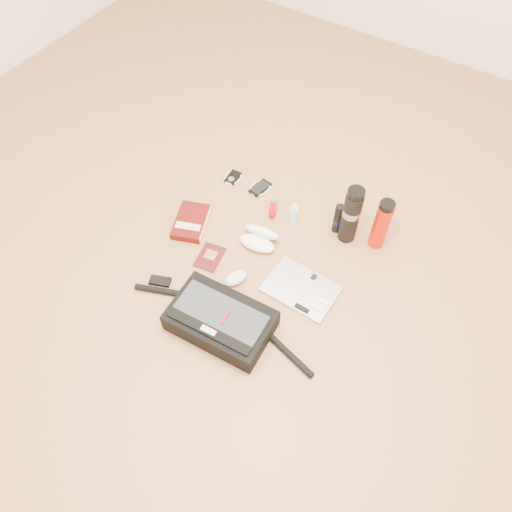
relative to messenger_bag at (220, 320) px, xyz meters
The scene contains 14 objects.
ground 0.22m from the messenger_bag, 96.09° to the left, with size 4.00×4.00×0.00m, color #A36D43.
messenger_bag is the anchor object (origin of this frame).
laptop 0.37m from the messenger_bag, 59.19° to the left, with size 0.29×0.21×0.03m.
book 0.54m from the messenger_bag, 138.99° to the left, with size 0.20×0.24×0.04m.
passport 0.34m from the messenger_bag, 132.88° to the left, with size 0.12×0.16×0.01m.
mouse 0.23m from the messenger_bag, 108.31° to the left, with size 0.10×0.12×0.03m.
sunglasses_case 0.45m from the messenger_bag, 101.86° to the left, with size 0.18×0.16×0.10m.
ipod 0.81m from the messenger_bag, 120.45° to the left, with size 0.09×0.10×0.01m.
phone 0.76m from the messenger_bag, 110.20° to the left, with size 0.10×0.12×0.01m.
inhaler 0.64m from the messenger_bag, 102.46° to the left, with size 0.06×0.11×0.03m.
spray_bottle 0.61m from the messenger_bag, 92.06° to the left, with size 0.04×0.04×0.13m.
aerosol_can 0.70m from the messenger_bag, 76.55° to the left, with size 0.05×0.05×0.17m.
thermos_black 0.71m from the messenger_bag, 71.92° to the left, with size 0.08×0.08×0.30m.
thermos_red 0.79m from the messenger_bag, 63.96° to the left, with size 0.09×0.09×0.27m.
Camera 1 is at (0.63, -0.91, 1.78)m, focal length 35.00 mm.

